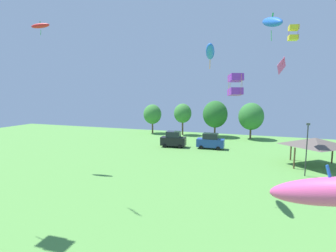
{
  "coord_description": "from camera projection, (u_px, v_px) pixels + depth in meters",
  "views": [
    {
      "loc": [
        4.64,
        1.21,
        9.16
      ],
      "look_at": [
        -0.36,
        14.97,
        7.29
      ],
      "focal_mm": 28.0,
      "sensor_mm": 36.0,
      "label": 1
    }
  ],
  "objects": [
    {
      "name": "kite_flying_3",
      "position": [
        282.0,
        66.0,
        30.97
      ],
      "size": [
        1.06,
        1.93,
        2.1
      ],
      "color": "#E54C93"
    },
    {
      "name": "kite_flying_4",
      "position": [
        331.0,
        192.0,
        6.14
      ],
      "size": [
        3.11,
        2.15,
        1.56
      ],
      "color": "#E54C93"
    },
    {
      "name": "kite_flying_5",
      "position": [
        272.0,
        22.0,
        24.91
      ],
      "size": [
        2.47,
        4.15,
        2.72
      ],
      "color": "blue"
    },
    {
      "name": "kite_flying_6",
      "position": [
        210.0,
        52.0,
        21.96
      ],
      "size": [
        1.29,
        3.41,
        2.11
      ],
      "color": "blue"
    },
    {
      "name": "kite_flying_7",
      "position": [
        293.0,
        33.0,
        31.4
      ],
      "size": [
        1.2,
        1.19,
        1.77
      ],
      "color": "yellow"
    },
    {
      "name": "kite_flying_8",
      "position": [
        40.0,
        26.0,
        30.71
      ],
      "size": [
        2.56,
        0.78,
        1.61
      ],
      "color": "red"
    },
    {
      "name": "kite_flying_11",
      "position": [
        235.0,
        85.0,
        24.77
      ],
      "size": [
        1.62,
        1.66,
        2.12
      ],
      "color": "purple"
    },
    {
      "name": "parked_car_leftmost",
      "position": [
        173.0,
        139.0,
        44.25
      ],
      "size": [
        4.36,
        2.4,
        2.68
      ],
      "rotation": [
        0.0,
        0.0,
        0.12
      ],
      "color": "black",
      "rests_on": "ground"
    },
    {
      "name": "parked_car_second_from_left",
      "position": [
        210.0,
        141.0,
        42.87
      ],
      "size": [
        4.48,
        2.1,
        2.57
      ],
      "rotation": [
        0.0,
        0.0,
        0.04
      ],
      "color": "#234299",
      "rests_on": "ground"
    },
    {
      "name": "park_pavilion",
      "position": [
        315.0,
        142.0,
        32.57
      ],
      "size": [
        6.36,
        5.6,
        3.6
      ],
      "color": "brown",
      "rests_on": "ground"
    },
    {
      "name": "light_post_0",
      "position": [
        307.0,
        146.0,
        28.54
      ],
      "size": [
        0.36,
        0.2,
        5.91
      ],
      "color": "#2D2D33",
      "rests_on": "ground"
    },
    {
      "name": "treeline_tree_0",
      "position": [
        152.0,
        114.0,
        59.13
      ],
      "size": [
        4.03,
        4.03,
        6.54
      ],
      "color": "brown",
      "rests_on": "ground"
    },
    {
      "name": "treeline_tree_1",
      "position": [
        183.0,
        113.0,
        56.75
      ],
      "size": [
        3.8,
        3.8,
        6.81
      ],
      "color": "brown",
      "rests_on": "ground"
    },
    {
      "name": "treeline_tree_2",
      "position": [
        215.0,
        114.0,
        54.42
      ],
      "size": [
        5.09,
        5.09,
        7.5
      ],
      "color": "brown",
      "rests_on": "ground"
    },
    {
      "name": "treeline_tree_3",
      "position": [
        251.0,
        116.0,
        51.69
      ],
      "size": [
        4.88,
        4.88,
        7.18
      ],
      "color": "brown",
      "rests_on": "ground"
    }
  ]
}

